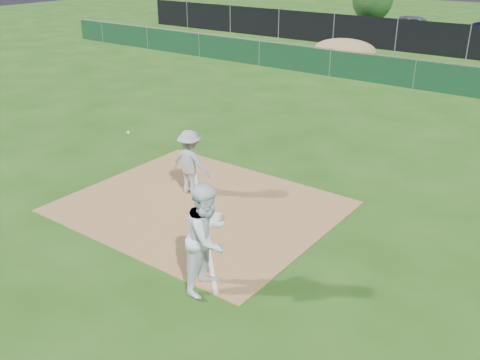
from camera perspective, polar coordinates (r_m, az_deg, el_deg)
name	(u,v)px	position (r m, az deg, el deg)	size (l,w,h in m)	color
ground	(363,116)	(19.85, 12.99, 6.63)	(90.00, 90.00, 0.00)	#20490F
infield_dirt	(201,206)	(12.65, -4.24, -2.83)	(6.00, 5.00, 0.02)	olive
foul_line	(200,206)	(12.64, -4.24, -2.77)	(0.08, 7.00, 0.01)	white
green_fence	(415,75)	(24.23, 18.12, 10.62)	(44.00, 0.05, 1.20)	black
dirt_mound	(345,50)	(29.27, 11.10, 13.43)	(3.38, 2.60, 1.17)	olive
black_fence	(469,42)	(31.75, 23.21, 13.37)	(46.00, 0.04, 1.80)	black
first_base	(211,217)	(12.04, -3.14, -3.97)	(0.40, 0.40, 0.08)	silver
play_at_first	(190,162)	(13.03, -5.35, 1.91)	(2.52, 0.72, 1.61)	#B2B2B4
runner	(208,238)	(9.33, -3.48, -6.17)	(0.99, 0.77, 2.03)	white
car_left	(416,26)	(38.35, 18.21, 15.32)	(1.68, 4.18, 1.42)	#B1B4BA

